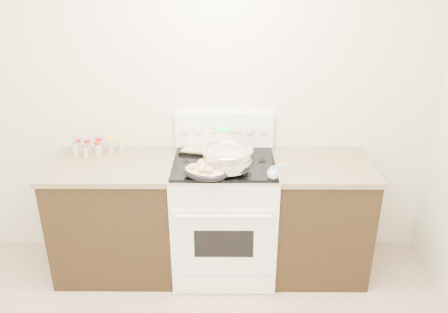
{
  "coord_description": "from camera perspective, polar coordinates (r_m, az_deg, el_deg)",
  "views": [
    {
      "loc": [
        0.36,
        -1.5,
        2.24
      ],
      "look_at": [
        0.35,
        1.37,
        1.0
      ],
      "focal_mm": 35.0,
      "sensor_mm": 36.0,
      "label": 1
    }
  ],
  "objects": [
    {
      "name": "mixing_bowl",
      "position": [
        3.01,
        0.4,
        -0.4
      ],
      "size": [
        0.45,
        0.45,
        0.21
      ],
      "color": "silver",
      "rests_on": "kitchen_range"
    },
    {
      "name": "blue_ladle",
      "position": [
        2.95,
        6.58,
        -2.12
      ],
      "size": [
        0.23,
        0.21,
        0.1
      ],
      "color": "#92C0DA",
      "rests_on": "kitchen_range"
    },
    {
      "name": "counter_left",
      "position": [
        3.53,
        -13.73,
        -7.64
      ],
      "size": [
        0.93,
        0.67,
        0.92
      ],
      "color": "black",
      "rests_on": "ground"
    },
    {
      "name": "spice_jars",
      "position": [
        3.49,
        -16.5,
        1.19
      ],
      "size": [
        0.38,
        0.15,
        0.13
      ],
      "color": "#BFB28C",
      "rests_on": "counter_left"
    },
    {
      "name": "kitchen_range",
      "position": [
        3.4,
        0.0,
        -7.54
      ],
      "size": [
        0.78,
        0.73,
        1.22
      ],
      "color": "white",
      "rests_on": "ground"
    },
    {
      "name": "baking_sheet",
      "position": [
        3.36,
        -2.52,
        1.05
      ],
      "size": [
        0.4,
        0.32,
        0.06
      ],
      "color": "black",
      "rests_on": "kitchen_range"
    },
    {
      "name": "counter_right",
      "position": [
        3.5,
        12.17,
        -7.75
      ],
      "size": [
        0.73,
        0.67,
        0.92
      ],
      "color": "black",
      "rests_on": "ground"
    },
    {
      "name": "wooden_spoon",
      "position": [
        3.03,
        -1.76,
        -1.73
      ],
      "size": [
        0.07,
        0.28,
        0.04
      ],
      "color": "#986345",
      "rests_on": "kitchen_range"
    },
    {
      "name": "room_shell",
      "position": [
        1.63,
        -12.67,
        3.6
      ],
      "size": [
        4.1,
        3.6,
        2.75
      ],
      "color": "beige",
      "rests_on": "ground"
    },
    {
      "name": "roasting_pan",
      "position": [
        2.92,
        -2.45,
        -1.88
      ],
      "size": [
        0.38,
        0.33,
        0.12
      ],
      "color": "black",
      "rests_on": "kitchen_range"
    }
  ]
}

